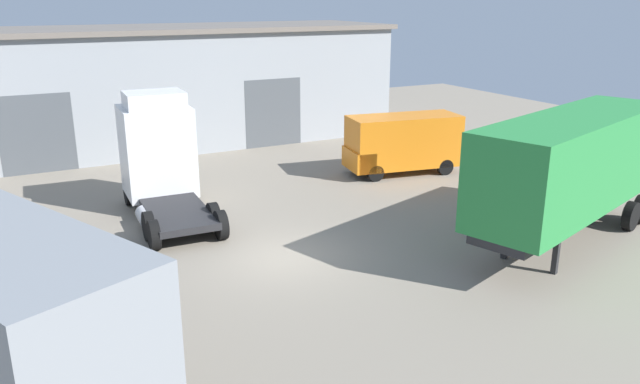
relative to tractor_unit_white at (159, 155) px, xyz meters
name	(u,v)px	position (x,y,z in m)	size (l,w,h in m)	color
ground_plane	(285,257)	(2.16, -6.41, -2.09)	(60.00, 60.00, 0.00)	gray
warehouse_building	(146,87)	(2.16, 11.23, 1.03)	(26.92, 7.79, 6.23)	#93999E
tractor_unit_white	(159,155)	(0.00, 0.00, 0.00)	(2.79, 6.22, 4.42)	silver
container_trailer_green	(573,165)	(10.72, -9.67, 0.57)	(9.59, 5.24, 4.23)	#28843D
delivery_van_orange	(401,143)	(10.84, -0.11, -0.66)	(5.38, 2.84, 2.64)	orange
oil_drum	(53,265)	(-4.35, -4.78, -1.65)	(0.58, 0.58, 0.88)	black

